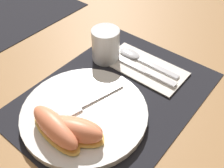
# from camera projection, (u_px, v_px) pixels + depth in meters

# --- Properties ---
(ground_plane) EXTENTS (3.00, 3.00, 0.00)m
(ground_plane) POSITION_uv_depth(u_px,v_px,m) (114.00, 96.00, 0.61)
(ground_plane) COLOR #A37547
(placemat) EXTENTS (0.46, 0.34, 0.00)m
(placemat) POSITION_uv_depth(u_px,v_px,m) (114.00, 95.00, 0.61)
(placemat) COLOR black
(placemat) RESTS_ON ground_plane
(placemat_far) EXTENTS (0.46, 0.34, 0.00)m
(placemat_far) POSITION_uv_depth(u_px,v_px,m) (4.00, 15.00, 0.88)
(placemat_far) COLOR black
(placemat_far) RESTS_ON ground_plane
(plate) EXTENTS (0.27, 0.27, 0.02)m
(plate) POSITION_uv_depth(u_px,v_px,m) (85.00, 113.00, 0.56)
(plate) COLOR white
(plate) RESTS_ON placemat
(juice_glass) EXTENTS (0.07, 0.07, 0.09)m
(juice_glass) POSITION_uv_depth(u_px,v_px,m) (106.00, 47.00, 0.68)
(juice_glass) COLOR silver
(juice_glass) RESTS_ON placemat
(napkin) EXTENTS (0.11, 0.21, 0.00)m
(napkin) POSITION_uv_depth(u_px,v_px,m) (144.00, 67.00, 0.68)
(napkin) COLOR white
(napkin) RESTS_ON placemat
(knife) EXTENTS (0.02, 0.20, 0.01)m
(knife) POSITION_uv_depth(u_px,v_px,m) (142.00, 69.00, 0.66)
(knife) COLOR #BCBCC1
(knife) RESTS_ON napkin
(spoon) EXTENTS (0.03, 0.18, 0.01)m
(spoon) POSITION_uv_depth(u_px,v_px,m) (137.00, 57.00, 0.70)
(spoon) COLOR #BCBCC1
(spoon) RESTS_ON napkin
(fork) EXTENTS (0.18, 0.07, 0.00)m
(fork) POSITION_uv_depth(u_px,v_px,m) (82.00, 105.00, 0.56)
(fork) COLOR #BCBCC1
(fork) RESTS_ON plate
(citrus_wedge_0) EXTENTS (0.06, 0.14, 0.05)m
(citrus_wedge_0) POSITION_uv_depth(u_px,v_px,m) (55.00, 128.00, 0.50)
(citrus_wedge_0) COLOR #F7C656
(citrus_wedge_0) RESTS_ON plate
(citrus_wedge_1) EXTENTS (0.11, 0.14, 0.04)m
(citrus_wedge_1) POSITION_uv_depth(u_px,v_px,m) (72.00, 129.00, 0.50)
(citrus_wedge_1) COLOR #F7C656
(citrus_wedge_1) RESTS_ON plate
(citrus_wedge_2) EXTENTS (0.09, 0.12, 0.04)m
(citrus_wedge_2) POSITION_uv_depth(u_px,v_px,m) (75.00, 132.00, 0.49)
(citrus_wedge_2) COLOR #F7C656
(citrus_wedge_2) RESTS_ON plate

